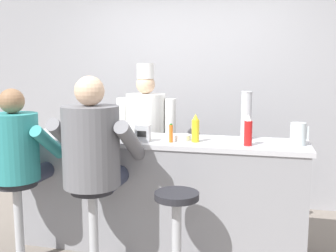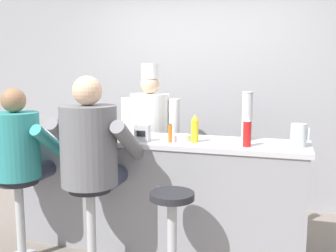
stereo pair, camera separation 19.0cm
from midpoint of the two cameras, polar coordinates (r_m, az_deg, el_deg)
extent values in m
cube|color=#99999E|center=(4.74, 4.97, 5.16)|extent=(10.00, 0.06, 2.70)
cube|color=gray|center=(3.60, 0.11, -9.98)|extent=(2.53, 0.58, 0.96)
cube|color=#BCBCC1|center=(3.48, 0.11, -2.15)|extent=(2.58, 0.61, 0.04)
cylinder|color=red|center=(3.19, 13.08, -1.14)|extent=(0.06, 0.06, 0.20)
cone|color=white|center=(3.17, 13.16, 1.11)|extent=(0.05, 0.05, 0.05)
cylinder|color=yellow|center=(3.30, 5.56, -0.76)|extent=(0.06, 0.06, 0.19)
cone|color=yellow|center=(3.28, 5.59, 1.29)|extent=(0.05, 0.05, 0.05)
cylinder|color=orange|center=(3.28, 1.97, -1.12)|extent=(0.03, 0.03, 0.15)
cylinder|color=#287F2D|center=(3.27, 1.98, 0.24)|extent=(0.02, 0.02, 0.01)
cylinder|color=silver|center=(3.30, 20.00, -1.27)|extent=(0.12, 0.12, 0.18)
cube|color=silver|center=(3.30, 21.27, -1.16)|extent=(0.01, 0.01, 0.11)
cylinder|color=white|center=(3.52, -9.96, -1.68)|extent=(0.24, 0.24, 0.02)
ellipsoid|color=#E0BC60|center=(3.51, -9.97, -1.30)|extent=(0.11, 0.08, 0.03)
cylinder|color=white|center=(3.38, 3.64, -1.69)|extent=(0.15, 0.15, 0.05)
cylinder|color=white|center=(3.49, -4.67, -1.15)|extent=(0.09, 0.09, 0.08)
torus|color=white|center=(3.47, -3.75, -1.13)|extent=(0.06, 0.02, 0.06)
cylinder|color=#B7BABF|center=(3.46, 12.97, 1.36)|extent=(0.09, 0.09, 0.41)
cylinder|color=silver|center=(3.44, 13.08, 4.82)|extent=(0.10, 0.10, 0.01)
cube|color=silver|center=(3.33, -2.09, -1.03)|extent=(0.13, 0.07, 0.14)
cube|color=black|center=(3.30, -2.31, -1.13)|extent=(0.08, 0.01, 0.05)
cylinder|color=#B2B5BA|center=(3.58, -19.20, -12.61)|extent=(0.07, 0.07, 0.68)
cylinder|color=#232328|center=(3.48, -19.47, -7.48)|extent=(0.33, 0.33, 0.05)
cylinder|color=#33384C|center=(3.67, -18.92, -5.98)|extent=(0.14, 0.38, 0.14)
cylinder|color=#33384C|center=(3.57, -16.41, -6.30)|extent=(0.14, 0.38, 0.14)
cylinder|color=teal|center=(3.41, -19.71, -2.68)|extent=(0.38, 0.38, 0.54)
cylinder|color=teal|center=(3.64, -21.75, -1.69)|extent=(0.10, 0.41, 0.33)
cylinder|color=teal|center=(3.36, -15.33, -2.18)|extent=(0.10, 0.41, 0.33)
sphere|color=#8C6647|center=(3.37, -20.02, 3.53)|extent=(0.20, 0.20, 0.20)
cylinder|color=#B2B5BA|center=(3.25, -9.38, -14.45)|extent=(0.07, 0.07, 0.68)
cylinder|color=#232328|center=(3.14, -9.52, -8.83)|extent=(0.33, 0.33, 0.05)
cylinder|color=#33384C|center=(3.36, -9.53, -6.94)|extent=(0.16, 0.44, 0.16)
cylinder|color=#33384C|center=(3.27, -6.09, -7.29)|extent=(0.16, 0.44, 0.16)
cylinder|color=slate|center=(3.06, -9.67, -2.84)|extent=(0.44, 0.44, 0.62)
cylinder|color=slate|center=(3.29, -12.99, -1.60)|extent=(0.11, 0.47, 0.38)
cylinder|color=slate|center=(3.05, -4.02, -2.17)|extent=(0.11, 0.47, 0.38)
sphere|color=#DBB28E|center=(3.00, -9.87, 5.07)|extent=(0.23, 0.23, 0.23)
cylinder|color=#B2B5BA|center=(3.03, 2.45, -16.08)|extent=(0.07, 0.07, 0.68)
cylinder|color=#232328|center=(2.91, 2.49, -10.10)|extent=(0.33, 0.33, 0.05)
cube|color=#232328|center=(4.31, -1.29, -8.17)|extent=(0.32, 0.18, 0.77)
cube|color=white|center=(4.23, -1.51, -6.35)|extent=(0.29, 0.02, 0.46)
cylinder|color=white|center=(4.17, -1.32, 0.72)|extent=(0.42, 0.42, 0.58)
sphere|color=#DBB28E|center=(4.14, -1.34, 6.05)|extent=(0.20, 0.20, 0.20)
cylinder|color=white|center=(4.13, -1.35, 7.98)|extent=(0.18, 0.18, 0.16)
cylinder|color=white|center=(4.26, -4.72, 0.82)|extent=(0.12, 0.12, 0.49)
cylinder|color=white|center=(4.10, 2.22, 0.54)|extent=(0.12, 0.12, 0.49)
camera|label=1|loc=(0.10, -88.40, 0.24)|focal=42.00mm
camera|label=2|loc=(0.10, 91.60, -0.24)|focal=42.00mm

